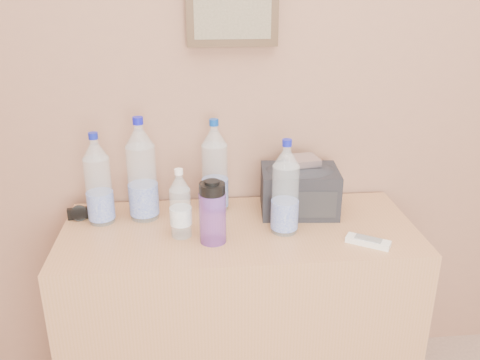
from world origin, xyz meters
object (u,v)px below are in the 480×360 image
pet_large_a (98,184)px  nalgene_bottle (213,212)px  pet_large_b (142,175)px  foil_packet (301,161)px  toiletry_bag (299,188)px  pet_small (180,207)px  dresser (239,318)px  ac_remote (368,242)px  pet_large_c (215,171)px  pet_large_d (285,192)px  sunglasses (90,212)px

pet_large_a → nalgene_bottle: (0.37, -0.17, -0.04)m
pet_large_b → foil_packet: (0.53, -0.00, 0.03)m
toiletry_bag → pet_large_b: bearing=-175.3°
pet_small → nalgene_bottle: pet_small is taller
dresser → pet_large_b: (-0.31, 0.11, 0.52)m
pet_large_b → foil_packet: 0.54m
dresser → toiletry_bag: toiletry_bag is taller
dresser → ac_remote: bearing=-21.1°
pet_large_c → pet_small: pet_large_c is taller
pet_small → ac_remote: (0.57, -0.11, -0.09)m
pet_large_a → ac_remote: (0.84, -0.24, -0.13)m
pet_large_c → toiletry_bag: pet_large_c is taller
pet_large_a → pet_large_d: same height
pet_large_c → ac_remote: pet_large_c is taller
pet_large_d → foil_packet: bearing=61.2°
pet_small → nalgene_bottle: 0.11m
pet_large_a → sunglasses: bearing=141.4°
nalgene_bottle → toiletry_bag: 0.36m
pet_large_d → sunglasses: 0.67m
nalgene_bottle → foil_packet: nalgene_bottle is taller
pet_small → foil_packet: 0.44m
dresser → pet_large_a: 0.68m
pet_large_c → nalgene_bottle: 0.24m
dresser → nalgene_bottle: bearing=-137.0°
ac_remote → foil_packet: bearing=155.5°
foil_packet → pet_small: bearing=-160.9°
sunglasses → toiletry_bag: size_ratio=0.58×
dresser → pet_large_c: bearing=114.3°
pet_large_d → nalgene_bottle: (-0.23, -0.05, -0.04)m
pet_large_a → pet_large_c: 0.39m
sunglasses → ac_remote: size_ratio=1.12×
pet_large_b → pet_large_c: 0.25m
pet_large_a → pet_large_c: pet_large_c is taller
dresser → pet_large_a: pet_large_a is taller
pet_large_d → pet_small: size_ratio=1.37×
pet_small → foil_packet: (0.41, 0.14, 0.09)m
pet_large_d → toiletry_bag: (0.08, 0.14, -0.05)m
pet_large_d → ac_remote: size_ratio=2.32×
pet_large_a → foil_packet: bearing=1.4°
pet_large_a → pet_small: (0.27, -0.13, -0.04)m
sunglasses → toiletry_bag: toiletry_bag is taller
nalgene_bottle → sunglasses: nalgene_bottle is taller
pet_large_d → pet_large_c: bearing=137.9°
pet_large_b → ac_remote: 0.76m
pet_small → pet_large_a: bearing=154.9°
sunglasses → ac_remote: sunglasses is taller
dresser → pet_large_b: pet_large_b is taller
pet_large_b → sunglasses: pet_large_b is taller
sunglasses → toiletry_bag: 0.72m
pet_large_a → toiletry_bag: 0.68m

